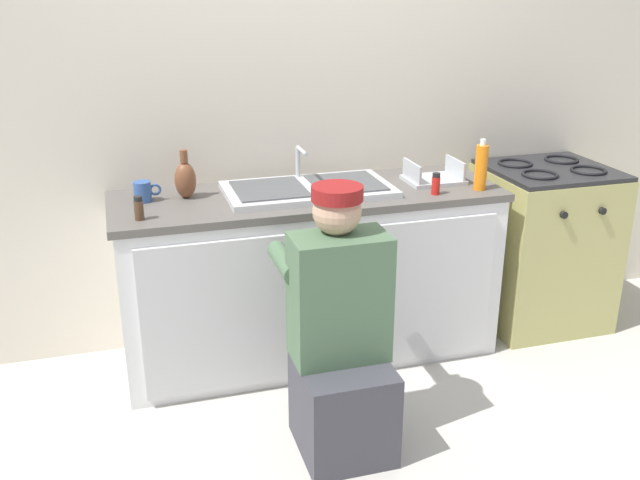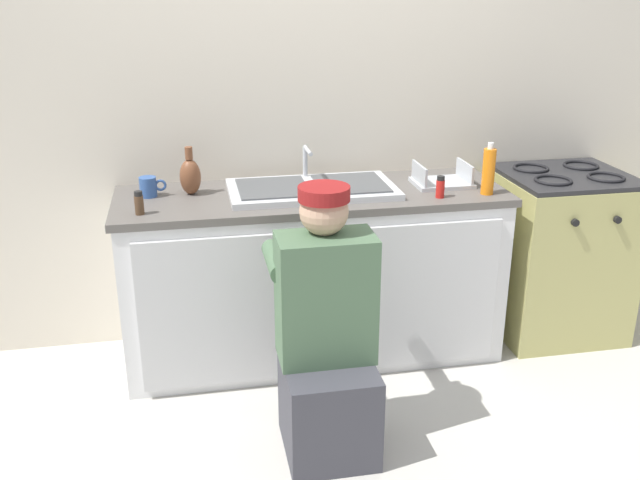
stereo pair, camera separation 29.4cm
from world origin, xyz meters
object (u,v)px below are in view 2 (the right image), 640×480
plumber_person (327,345)px  spice_bottle_red (440,187)px  soap_bottle_orange (489,171)px  dish_rack_tray (442,180)px  sink_double_basin (312,188)px  stove_range (557,253)px  spice_bottle_pepper (139,203)px  vase_decorative (190,176)px  coffee_mug (149,187)px

plumber_person → spice_bottle_red: 0.99m
soap_bottle_orange → dish_rack_tray: bearing=130.0°
sink_double_basin → spice_bottle_red: sink_double_basin is taller
stove_range → spice_bottle_pepper: spice_bottle_pepper is taller
sink_double_basin → soap_bottle_orange: soap_bottle_orange is taller
dish_rack_tray → stove_range: bearing=-0.1°
vase_decorative → coffee_mug: vase_decorative is taller
sink_double_basin → vase_decorative: bearing=172.1°
plumber_person → dish_rack_tray: size_ratio=3.94×
plumber_person → soap_bottle_orange: soap_bottle_orange is taller
spice_bottle_red → dish_rack_tray: dish_rack_tray is taller
stove_range → coffee_mug: coffee_mug is taller
plumber_person → spice_bottle_pepper: size_ratio=10.52×
spice_bottle_red → vase_decorative: bearing=166.2°
spice_bottle_red → spice_bottle_pepper: size_ratio=1.00×
dish_rack_tray → spice_bottle_pepper: bearing=-172.8°
stove_range → soap_bottle_orange: soap_bottle_orange is taller
coffee_mug → vase_decorative: bearing=0.7°
sink_double_basin → dish_rack_tray: (0.66, -0.00, 0.01)m
soap_bottle_orange → spice_bottle_red: (-0.24, -0.01, -0.06)m
stove_range → coffee_mug: bearing=177.9°
stove_range → coffee_mug: 2.16m
vase_decorative → dish_rack_tray: vase_decorative is taller
vase_decorative → plumber_person: bearing=-60.6°
stove_range → sink_double_basin: bearing=179.9°
sink_double_basin → dish_rack_tray: size_ratio=2.86×
plumber_person → spice_bottle_red: (0.66, 0.58, 0.45)m
vase_decorative → stove_range: bearing=-2.4°
spice_bottle_red → vase_decorative: (-1.15, 0.28, 0.04)m
spice_bottle_pepper → coffee_mug: spice_bottle_pepper is taller
sink_double_basin → vase_decorative: size_ratio=3.48×
plumber_person → spice_bottle_red: plumber_person is taller
vase_decorative → coffee_mug: (-0.20, -0.00, -0.04)m
stove_range → vase_decorative: size_ratio=3.91×
soap_bottle_orange → dish_rack_tray: (-0.16, 0.19, -0.09)m
sink_double_basin → plumber_person: (-0.09, -0.78, -0.42)m
spice_bottle_pepper → coffee_mug: (0.03, 0.26, -0.00)m
spice_bottle_red → vase_decorative: 1.18m
soap_bottle_orange → dish_rack_tray: 0.26m
stove_range → spice_bottle_red: bearing=-165.3°
sink_double_basin → coffee_mug: size_ratio=6.35×
vase_decorative → spice_bottle_red: bearing=-13.8°
sink_double_basin → stove_range: bearing=-0.1°
stove_range → spice_bottle_red: size_ratio=8.57×
stove_range → spice_bottle_pepper: size_ratio=8.57×
plumber_person → coffee_mug: (-0.68, 0.86, 0.45)m
coffee_mug → sink_double_basin: bearing=-5.7°
dish_rack_tray → vase_decorative: bearing=176.3°
spice_bottle_red → spice_bottle_pepper: 1.38m
vase_decorative → soap_bottle_orange: bearing=-10.9°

